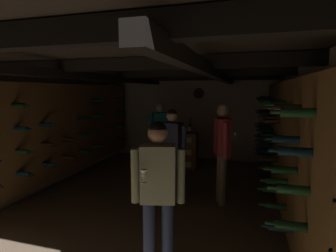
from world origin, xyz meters
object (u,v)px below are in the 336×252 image
Objects in this scene: display_bottle at (190,127)px; person_guest_mid_right at (222,144)px; wine_crate_stack at (187,151)px; person_guest_rear_center at (160,131)px; person_host_center at (172,146)px; person_guest_near_right at (158,185)px.

display_bottle is 2.12m from person_guest_mid_right.
wine_crate_stack is 0.59m from display_bottle.
person_guest_rear_center is (-0.50, -0.55, 0.55)m from wine_crate_stack.
wine_crate_stack is at bearing 118.83° from person_guest_mid_right.
wine_crate_stack is 0.54× the size of person_guest_rear_center.
wine_crate_stack is 0.53× the size of person_guest_mid_right.
person_guest_mid_right is 1.03× the size of person_guest_rear_center.
person_host_center is 0.99× the size of person_guest_near_right.
display_bottle is at bearing 97.25° from person_guest_near_right.
display_bottle is at bearing 116.48° from person_guest_mid_right.
wine_crate_stack is at bearing 95.02° from person_host_center.
person_guest_near_right is (0.50, -3.92, -0.06)m from display_bottle.
person_guest_mid_right is at bearing -40.71° from person_guest_rear_center.
display_bottle is 0.21× the size of person_guest_mid_right.
wine_crate_stack is 2.20m from person_guest_mid_right.
person_guest_mid_right is (0.94, -1.90, 0.00)m from display_bottle.
person_host_center reaches higher than display_bottle.
person_guest_mid_right is at bearing -63.52° from display_bottle.
person_guest_rear_center is at bearing -134.25° from display_bottle.
person_guest_near_right is 2.08m from person_guest_mid_right.
person_guest_near_right is (0.58, -3.88, 0.52)m from wine_crate_stack.
display_bottle is 0.82m from person_guest_rear_center.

